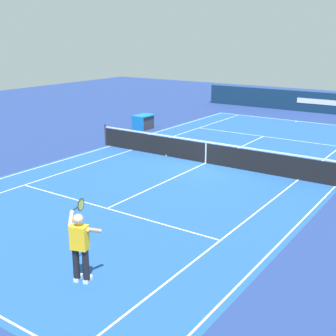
{
  "coord_description": "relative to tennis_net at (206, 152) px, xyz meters",
  "views": [
    {
      "loc": [
        16.28,
        9.14,
        5.37
      ],
      "look_at": [
        4.02,
        0.75,
        0.9
      ],
      "focal_mm": 47.48,
      "sensor_mm": 36.0,
      "label": 1
    }
  ],
  "objects": [
    {
      "name": "ground_plane",
      "position": [
        0.0,
        0.0,
        -0.49
      ],
      "size": [
        60.0,
        60.0,
        0.0
      ],
      "primitive_type": "plane",
      "color": "navy"
    },
    {
      "name": "tennis_player_near",
      "position": [
        10.01,
        2.48,
        0.44
      ],
      "size": [
        0.97,
        0.88,
        1.7
      ],
      "color": "black",
      "rests_on": "ground_plane"
    },
    {
      "name": "stadium_barrier",
      "position": [
        -15.9,
        0.0,
        0.24
      ],
      "size": [
        0.26,
        17.0,
        1.46
      ],
      "color": "#112D4C",
      "rests_on": "ground_plane"
    },
    {
      "name": "court_slab",
      "position": [
        0.0,
        0.0,
        -0.49
      ],
      "size": [
        24.2,
        11.4,
        0.0
      ],
      "primitive_type": "cube",
      "color": "#1E4C93",
      "rests_on": "ground_plane"
    },
    {
      "name": "court_line_markings",
      "position": [
        0.0,
        0.0,
        -0.49
      ],
      "size": [
        23.85,
        11.05,
        0.01
      ],
      "color": "white",
      "rests_on": "ground_plane"
    },
    {
      "name": "equipment_cart_tarped",
      "position": [
        -4.22,
        -6.64,
        -0.05
      ],
      "size": [
        1.25,
        0.84,
        0.85
      ],
      "color": "#2D2D33",
      "rests_on": "ground_plane"
    },
    {
      "name": "tennis_net",
      "position": [
        0.0,
        0.0,
        0.0
      ],
      "size": [
        0.1,
        11.7,
        1.08
      ],
      "color": "#2D2D33",
      "rests_on": "ground_plane"
    },
    {
      "name": "tennis_ball",
      "position": [
        0.02,
        -2.08,
        -0.46
      ],
      "size": [
        0.07,
        0.07,
        0.07
      ],
      "primitive_type": "sphere",
      "color": "#CCE01E",
      "rests_on": "ground_plane"
    }
  ]
}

